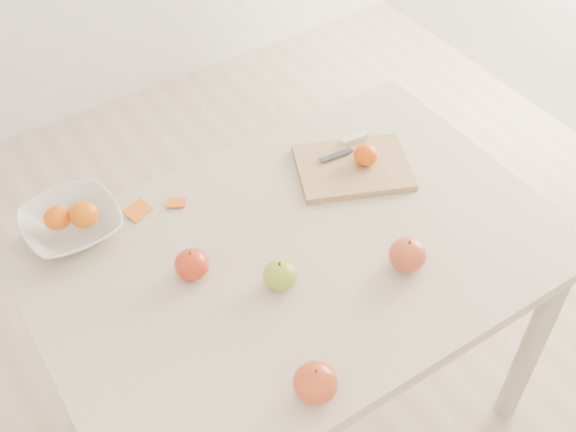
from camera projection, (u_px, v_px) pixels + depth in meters
ground at (297, 411)px, 2.20m from camera, size 3.50×3.50×0.00m
table at (299, 277)px, 1.73m from camera, size 1.20×0.80×0.75m
cutting_board at (353, 167)px, 1.84m from camera, size 0.34×0.30×0.02m
board_tangerine at (366, 155)px, 1.82m from camera, size 0.06×0.06×0.05m
fruit_bowl at (72, 224)px, 1.68m from camera, size 0.23×0.23×0.06m
bowl_tangerine_near at (57, 218)px, 1.66m from camera, size 0.06×0.06×0.05m
bowl_tangerine_far at (84, 214)px, 1.66m from camera, size 0.07×0.07×0.06m
orange_peel_a at (138, 212)px, 1.74m from camera, size 0.07×0.06×0.01m
orange_peel_b at (176, 203)px, 1.76m from camera, size 0.06×0.05×0.01m
paring_knife at (352, 141)px, 1.89m from camera, size 0.17×0.05×0.01m
apple_green at (280, 275)px, 1.57m from camera, size 0.08×0.08×0.07m
apple_red_e at (408, 255)px, 1.60m from camera, size 0.08×0.08×0.08m
apple_red_a at (192, 264)px, 1.59m from camera, size 0.08×0.08×0.07m
apple_red_c at (315, 383)px, 1.38m from camera, size 0.09×0.09×0.08m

